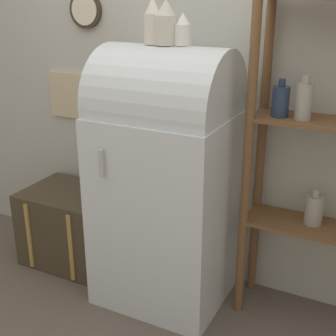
{
  "coord_description": "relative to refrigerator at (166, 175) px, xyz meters",
  "views": [
    {
      "loc": [
        1.14,
        -2.0,
        1.8
      ],
      "look_at": [
        0.01,
        0.22,
        0.84
      ],
      "focal_mm": 50.0,
      "sensor_mm": 36.0,
      "label": 1
    }
  ],
  "objects": [
    {
      "name": "vase_right",
      "position": [
        0.09,
        0.01,
        0.81
      ],
      "size": [
        0.08,
        0.08,
        0.16
      ],
      "color": "white",
      "rests_on": "refrigerator"
    },
    {
      "name": "refrigerator",
      "position": [
        0.0,
        0.0,
        0.0
      ],
      "size": [
        0.73,
        0.69,
        1.52
      ],
      "color": "silver",
      "rests_on": "ground_plane"
    },
    {
      "name": "vase_center",
      "position": [
        0.0,
        -0.0,
        0.84
      ],
      "size": [
        0.12,
        0.12,
        0.23
      ],
      "color": "beige",
      "rests_on": "refrigerator"
    },
    {
      "name": "suitcase_trunk",
      "position": [
        -0.75,
        0.04,
        -0.53
      ],
      "size": [
        0.63,
        0.5,
        0.52
      ],
      "color": "#423828",
      "rests_on": "ground_plane"
    },
    {
      "name": "wall_back",
      "position": [
        -0.0,
        0.35,
        0.56
      ],
      "size": [
        7.0,
        0.09,
        2.7
      ],
      "color": "#B7B7AD",
      "rests_on": "ground_plane"
    },
    {
      "name": "vase_left",
      "position": [
        -0.08,
        0.0,
        0.85
      ],
      "size": [
        0.09,
        0.09,
        0.24
      ],
      "color": "silver",
      "rests_on": "refrigerator"
    },
    {
      "name": "shelf_unit",
      "position": [
        0.81,
        0.15,
        0.22
      ],
      "size": [
        0.77,
        0.3,
        1.77
      ],
      "color": "brown",
      "rests_on": "ground_plane"
    },
    {
      "name": "ground_plane",
      "position": [
        0.0,
        -0.22,
        -0.79
      ],
      "size": [
        12.0,
        12.0,
        0.0
      ],
      "primitive_type": "plane",
      "color": "#60564C"
    }
  ]
}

